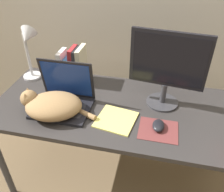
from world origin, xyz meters
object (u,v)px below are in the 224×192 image
(cat, at_px, (52,105))
(desk_lamp, at_px, (28,45))
(laptop, at_px, (64,99))
(computer_mouse, at_px, (158,125))
(notepad, at_px, (116,120))
(book_row, at_px, (73,66))
(external_monitor, at_px, (167,67))

(cat, distance_m, desk_lamp, 0.48)
(laptop, bearing_deg, computer_mouse, -7.26)
(laptop, height_order, notepad, laptop)
(notepad, bearing_deg, cat, -176.31)
(laptop, distance_m, book_row, 0.32)
(notepad, bearing_deg, laptop, 170.06)
(desk_lamp, relative_size, notepad, 1.65)
(laptop, relative_size, cat, 0.74)
(notepad, bearing_deg, desk_lamp, 155.15)
(computer_mouse, relative_size, notepad, 0.41)
(book_row, distance_m, desk_lamp, 0.32)
(cat, distance_m, notepad, 0.38)
(cat, relative_size, computer_mouse, 4.56)
(desk_lamp, xyz_separation_m, notepad, (0.66, -0.31, -0.26))
(computer_mouse, xyz_separation_m, notepad, (-0.24, 0.01, -0.02))
(external_monitor, height_order, book_row, external_monitor)
(laptop, xyz_separation_m, book_row, (-0.05, 0.31, 0.06))
(computer_mouse, height_order, notepad, computer_mouse)
(cat, relative_size, notepad, 1.88)
(book_row, distance_m, notepad, 0.54)
(laptop, height_order, desk_lamp, desk_lamp)
(cat, xyz_separation_m, external_monitor, (0.63, 0.25, 0.19))
(book_row, height_order, notepad, book_row)
(external_monitor, bearing_deg, notepad, -138.05)
(external_monitor, height_order, notepad, external_monitor)
(cat, bearing_deg, notepad, 3.69)
(desk_lamp, height_order, notepad, desk_lamp)
(computer_mouse, xyz_separation_m, desk_lamp, (-0.90, 0.32, 0.25))
(computer_mouse, bearing_deg, cat, -179.09)
(external_monitor, bearing_deg, laptop, -164.29)
(notepad, bearing_deg, book_row, 136.39)
(computer_mouse, height_order, desk_lamp, desk_lamp)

